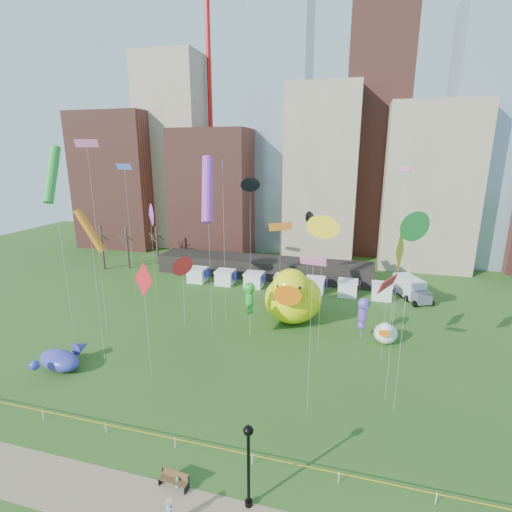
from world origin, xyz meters
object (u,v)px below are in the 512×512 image
(seahorse_purple, at_px, (363,311))
(box_truck, at_px, (411,288))
(whale_inflatable, at_px, (61,359))
(park_bench, at_px, (174,479))
(small_duck, at_px, (385,333))
(toddler, at_px, (177,483))
(big_duck, at_px, (293,296))
(seahorse_green, at_px, (249,296))
(lamppost, at_px, (248,457))

(seahorse_purple, height_order, box_truck, seahorse_purple)
(whale_inflatable, relative_size, park_bench, 3.10)
(park_bench, bearing_deg, whale_inflatable, 156.48)
(whale_inflatable, bearing_deg, small_duck, 36.87)
(small_duck, height_order, park_bench, small_duck)
(small_duck, xyz_separation_m, toddler, (-14.09, -24.64, -0.88))
(box_truck, height_order, toddler, box_truck)
(big_duck, relative_size, whale_inflatable, 1.58)
(big_duck, bearing_deg, toddler, -97.71)
(seahorse_green, distance_m, whale_inflatable, 20.98)
(seahorse_purple, bearing_deg, seahorse_green, 172.97)
(box_truck, bearing_deg, small_duck, -129.66)
(lamppost, height_order, toddler, lamppost)
(big_duck, height_order, whale_inflatable, big_duck)
(whale_inflatable, bearing_deg, lamppost, -11.19)
(seahorse_purple, bearing_deg, park_bench, -133.00)
(whale_inflatable, xyz_separation_m, box_truck, (36.57, 30.61, 0.53))
(lamppost, xyz_separation_m, toddler, (-4.90, -0.00, -3.24))
(seahorse_green, bearing_deg, small_duck, -3.96)
(seahorse_purple, bearing_deg, small_duck, -26.84)
(big_duck, relative_size, small_duck, 2.64)
(big_duck, distance_m, seahorse_purple, 9.03)
(whale_inflatable, height_order, box_truck, box_truck)
(small_duck, relative_size, seahorse_purple, 0.76)
(small_duck, xyz_separation_m, park_bench, (-14.35, -24.54, -0.72))
(big_duck, height_order, box_truck, big_duck)
(big_duck, distance_m, whale_inflatable, 27.18)
(big_duck, height_order, small_duck, big_duck)
(park_bench, height_order, lamppost, lamppost)
(seahorse_green, relative_size, box_truck, 0.89)
(seahorse_purple, xyz_separation_m, box_truck, (7.10, 15.69, -1.94))
(seahorse_green, xyz_separation_m, toddler, (1.64, -22.53, -4.60))
(seahorse_purple, xyz_separation_m, lamppost, (-6.49, -25.06, 0.18))
(small_duck, bearing_deg, seahorse_green, -162.64)
(small_duck, bearing_deg, whale_inflatable, -146.02)
(lamppost, relative_size, box_truck, 0.80)
(seahorse_purple, relative_size, box_truck, 0.68)
(whale_inflatable, bearing_deg, seahorse_green, 49.61)
(small_duck, distance_m, whale_inflatable, 35.30)
(big_duck, xyz_separation_m, small_duck, (11.41, -2.85, -2.29))
(park_bench, relative_size, toddler, 2.65)
(park_bench, bearing_deg, seahorse_green, 99.41)
(whale_inflatable, distance_m, box_truck, 47.69)
(big_duck, relative_size, box_truck, 1.36)
(seahorse_green, distance_m, toddler, 23.06)
(whale_inflatable, height_order, park_bench, whale_inflatable)
(small_duck, bearing_deg, lamppost, -100.73)
(seahorse_green, bearing_deg, lamppost, -85.40)
(box_truck, xyz_separation_m, toddler, (-18.48, -40.76, -1.13))
(big_duck, xyz_separation_m, whale_inflatable, (-20.78, -17.34, -2.57))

